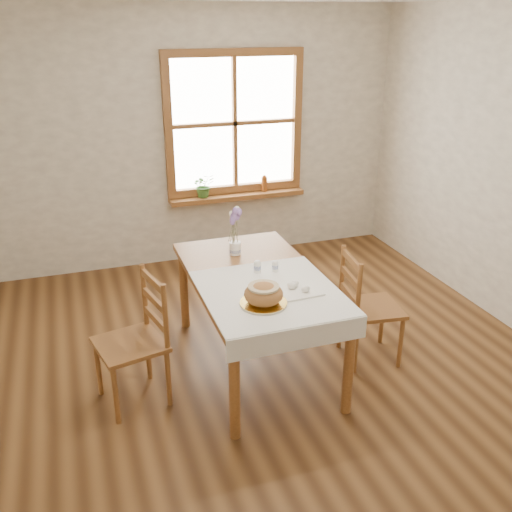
{
  "coord_description": "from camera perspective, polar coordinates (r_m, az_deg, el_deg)",
  "views": [
    {
      "loc": [
        -1.2,
        -3.23,
        2.48
      ],
      "look_at": [
        0.0,
        0.3,
        0.9
      ],
      "focal_mm": 40.0,
      "sensor_mm": 36.0,
      "label": 1
    }
  ],
  "objects": [
    {
      "name": "dining_table",
      "position": [
        4.14,
        0.0,
        -2.99
      ],
      "size": [
        0.9,
        1.6,
        0.75
      ],
      "color": "#9A602F",
      "rests_on": "ground"
    },
    {
      "name": "ground",
      "position": [
        4.24,
        1.33,
        -12.8
      ],
      "size": [
        5.0,
        5.0,
        0.0
      ],
      "primitive_type": "plane",
      "color": "brown",
      "rests_on": "ground"
    },
    {
      "name": "chair_right",
      "position": [
        4.42,
        11.51,
        -4.94
      ],
      "size": [
        0.48,
        0.47,
        0.89
      ],
      "primitive_type": null,
      "rotation": [
        0.0,
        0.0,
        1.44
      ],
      "color": "#9A602F",
      "rests_on": "ground"
    },
    {
      "name": "window",
      "position": [
        6.03,
        -2.17,
        13.13
      ],
      "size": [
        1.46,
        0.08,
        1.46
      ],
      "color": "#9A602F",
      "rests_on": "ground"
    },
    {
      "name": "egg_napkin",
      "position": [
        3.85,
        4.22,
        -3.47
      ],
      "size": [
        0.3,
        0.26,
        0.01
      ],
      "primitive_type": "cube",
      "rotation": [
        0.0,
        0.0,
        0.05
      ],
      "color": "white",
      "rests_on": "table_linen"
    },
    {
      "name": "room_walls",
      "position": [
        3.53,
        1.59,
        10.32
      ],
      "size": [
        4.6,
        5.1,
        2.65
      ],
      "color": "white",
      "rests_on": "ground"
    },
    {
      "name": "bread_plate",
      "position": [
        3.68,
        0.75,
        -4.74
      ],
      "size": [
        0.33,
        0.33,
        0.02
      ],
      "primitive_type": "cylinder",
      "rotation": [
        0.0,
        0.0,
        0.11
      ],
      "color": "white",
      "rests_on": "table_linen"
    },
    {
      "name": "flower_vase",
      "position": [
        4.43,
        -2.1,
        0.69
      ],
      "size": [
        0.1,
        0.1,
        0.1
      ],
      "primitive_type": "cylinder",
      "rotation": [
        0.0,
        0.0,
        -0.14
      ],
      "color": "white",
      "rests_on": "dining_table"
    },
    {
      "name": "lavender_bouquet",
      "position": [
        4.36,
        -2.14,
        3.11
      ],
      "size": [
        0.16,
        0.16,
        0.3
      ],
      "primitive_type": null,
      "color": "#8260AB",
      "rests_on": "flower_vase"
    },
    {
      "name": "bread_loaf",
      "position": [
        3.64,
        0.76,
        -3.66
      ],
      "size": [
        0.25,
        0.25,
        0.14
      ],
      "primitive_type": "ellipsoid",
      "color": "#A5663A",
      "rests_on": "bread_plate"
    },
    {
      "name": "window_sill",
      "position": [
        6.14,
        -1.88,
        6.03
      ],
      "size": [
        1.46,
        0.2,
        0.05
      ],
      "color": "#9A602F",
      "rests_on": "ground"
    },
    {
      "name": "pepper_shaker",
      "position": [
        4.13,
        1.93,
        -0.99
      ],
      "size": [
        0.05,
        0.05,
        0.09
      ],
      "primitive_type": "cylinder",
      "rotation": [
        0.0,
        0.0,
        0.19
      ],
      "color": "white",
      "rests_on": "table_linen"
    },
    {
      "name": "potted_plant",
      "position": [
        6.02,
        -5.26,
        6.79
      ],
      "size": [
        0.25,
        0.27,
        0.19
      ],
      "primitive_type": "imported",
      "rotation": [
        0.0,
        0.0,
        0.13
      ],
      "color": "#3B6A2A",
      "rests_on": "window_sill"
    },
    {
      "name": "salt_shaker",
      "position": [
        4.1,
        0.14,
        -1.05
      ],
      "size": [
        0.06,
        0.06,
        0.1
      ],
      "primitive_type": "cylinder",
      "rotation": [
        0.0,
        0.0,
        0.15
      ],
      "color": "white",
      "rests_on": "table_linen"
    },
    {
      "name": "amber_bottle",
      "position": [
        6.2,
        0.84,
        7.31
      ],
      "size": [
        0.07,
        0.07,
        0.18
      ],
      "primitive_type": "cylinder",
      "rotation": [
        0.0,
        0.0,
        -0.14
      ],
      "color": "#9A4F1C",
      "rests_on": "window_sill"
    },
    {
      "name": "table_linen",
      "position": [
        3.85,
        1.46,
        -3.66
      ],
      "size": [
        0.91,
        0.99,
        0.01
      ],
      "primitive_type": "cube",
      "color": "white",
      "rests_on": "dining_table"
    },
    {
      "name": "chair_left",
      "position": [
        3.94,
        -12.51,
        -8.44
      ],
      "size": [
        0.53,
        0.52,
        0.92
      ],
      "primitive_type": null,
      "rotation": [
        0.0,
        0.0,
        -1.35
      ],
      "color": "#9A602F",
      "rests_on": "ground"
    },
    {
      "name": "eggs",
      "position": [
        3.84,
        4.23,
        -3.06
      ],
      "size": [
        0.23,
        0.21,
        0.05
      ],
      "primitive_type": null,
      "rotation": [
        0.0,
        0.0,
        0.05
      ],
      "color": "white",
      "rests_on": "egg_napkin"
    }
  ]
}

